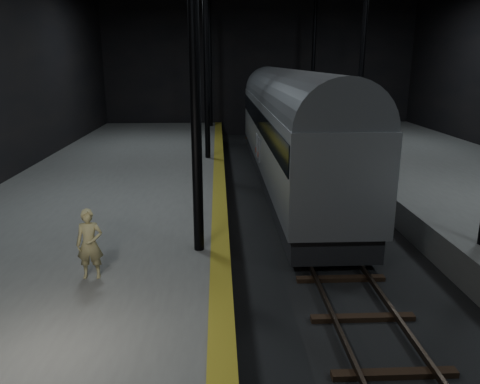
{
  "coord_description": "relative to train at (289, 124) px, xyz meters",
  "views": [
    {
      "loc": [
        -3.27,
        -15.41,
        5.76
      ],
      "look_at": [
        -2.64,
        -2.09,
        2.0
      ],
      "focal_mm": 35.0,
      "sensor_mm": 36.0,
      "label": 1
    }
  ],
  "objects": [
    {
      "name": "platform_left",
      "position": [
        -7.5,
        -6.08,
        -2.44
      ],
      "size": [
        9.0,
        43.8,
        1.0
      ],
      "primitive_type": "cube",
      "color": "#545451",
      "rests_on": "ground"
    },
    {
      "name": "woman",
      "position": [
        -6.17,
        -11.61,
        -1.13
      ],
      "size": [
        0.61,
        0.42,
        1.62
      ],
      "primitive_type": "imported",
      "rotation": [
        0.0,
        0.0,
        0.05
      ],
      "color": "tan",
      "rests_on": "platform_left"
    },
    {
      "name": "ground",
      "position": [
        0.0,
        -6.08,
        -2.94
      ],
      "size": [
        44.0,
        44.0,
        0.0
      ],
      "primitive_type": "plane",
      "color": "black",
      "rests_on": "ground"
    },
    {
      "name": "track",
      "position": [
        0.0,
        -6.08,
        -2.87
      ],
      "size": [
        2.4,
        43.0,
        0.24
      ],
      "color": "#3F3328",
      "rests_on": "ground"
    },
    {
      "name": "tactile_strip",
      "position": [
        -3.25,
        -6.08,
        -1.94
      ],
      "size": [
        0.5,
        43.8,
        0.01
      ],
      "primitive_type": "cube",
      "color": "olive",
      "rests_on": "platform_left"
    },
    {
      "name": "train",
      "position": [
        0.0,
        0.0,
        0.0
      ],
      "size": [
        2.95,
        19.73,
        5.27
      ],
      "color": "#A5A8AD",
      "rests_on": "ground"
    }
  ]
}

